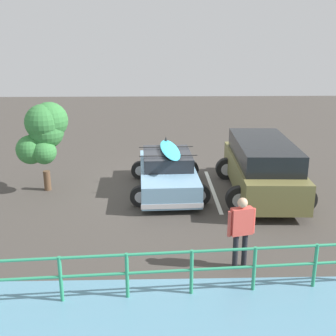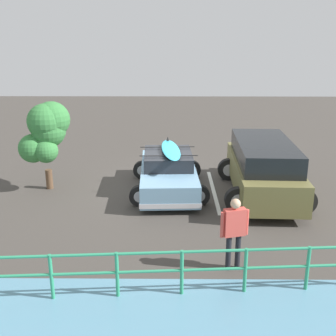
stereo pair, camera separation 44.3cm
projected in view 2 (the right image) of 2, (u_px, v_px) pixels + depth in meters
ground_plane at (164, 187)px, 13.90m from camera, size 44.00×44.00×0.02m
parking_stripe at (214, 191)px, 13.55m from camera, size 0.12×3.92×0.00m
sedan_car at (168, 172)px, 13.41m from camera, size 2.46×4.13×1.52m
suv_car at (263, 168)px, 12.94m from camera, size 2.66×4.98×1.72m
person_bystander at (234, 228)px, 8.72m from camera, size 0.60×0.29×1.60m
railing_fence at (150, 267)px, 7.91m from camera, size 8.61×0.69×0.92m
bush_near_left at (46, 128)px, 13.19m from camera, size 1.60×1.38×2.83m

